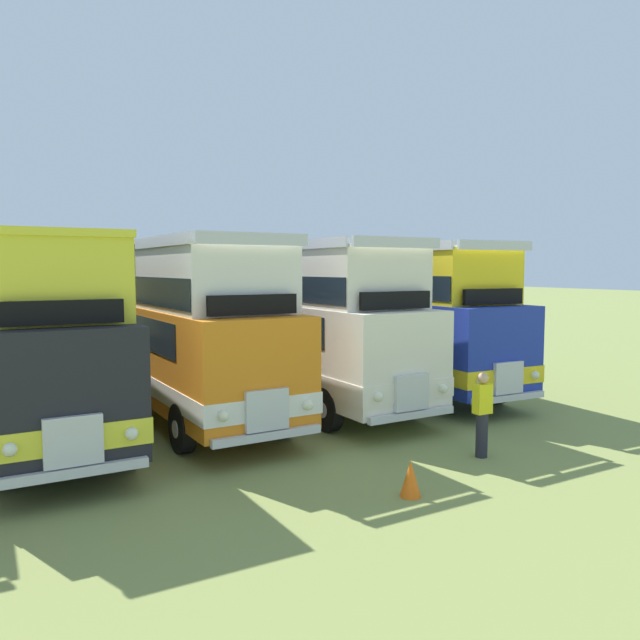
{
  "coord_description": "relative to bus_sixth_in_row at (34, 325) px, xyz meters",
  "views": [
    {
      "loc": [
        2.74,
        -15.96,
        3.82
      ],
      "look_at": [
        11.45,
        0.56,
        2.24
      ],
      "focal_mm": 34.49,
      "sensor_mm": 36.0,
      "label": 1
    }
  ],
  "objects": [
    {
      "name": "marshal_person",
      "position": [
        7.82,
        -6.8,
        -1.59
      ],
      "size": [
        0.36,
        0.24,
        1.73
      ],
      "color": "#23232D",
      "rests_on": "ground"
    },
    {
      "name": "cone_near_end",
      "position": [
        5.25,
        -7.9,
        -2.16
      ],
      "size": [
        0.36,
        0.36,
        0.62
      ],
      "primitive_type": "cone",
      "color": "orange",
      "rests_on": "ground"
    },
    {
      "name": "bus_sixth_in_row",
      "position": [
        0.0,
        0.0,
        0.0
      ],
      "size": [
        2.97,
        11.6,
        4.49
      ],
      "color": "black",
      "rests_on": "ground"
    },
    {
      "name": "bus_eighth_in_row",
      "position": [
        7.0,
        -0.04,
        -0.12
      ],
      "size": [
        2.98,
        10.3,
        4.52
      ],
      "color": "silver",
      "rests_on": "ground"
    },
    {
      "name": "bus_seventh_in_row",
      "position": [
        3.5,
        -0.26,
        -0.12
      ],
      "size": [
        3.04,
        10.03,
        4.52
      ],
      "color": "orange",
      "rests_on": "ground"
    },
    {
      "name": "bus_ninth_in_row",
      "position": [
        10.51,
        0.13,
        -0.12
      ],
      "size": [
        2.71,
        9.9,
        4.52
      ],
      "color": "#1E339E",
      "rests_on": "ground"
    }
  ]
}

